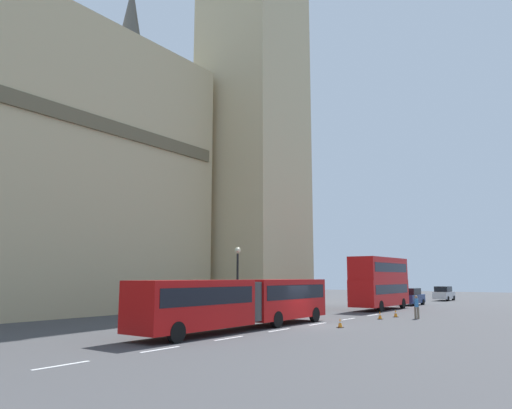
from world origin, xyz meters
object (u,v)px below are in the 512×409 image
at_px(double_decker_bus, 380,281).
at_px(traffic_cone_west, 340,323).
at_px(sedan_trailing, 444,294).
at_px(traffic_cone_east, 396,313).
at_px(traffic_cone_middle, 380,315).
at_px(pedestrian_near_cones, 416,306).
at_px(articulated_bus, 243,299).
at_px(street_lamp, 237,277).
at_px(sedan_lead, 411,297).

bearing_deg(double_decker_bus, traffic_cone_west, -166.14).
xyz_separation_m(sedan_trailing, traffic_cone_west, (-38.90, -4.17, -0.63)).
xyz_separation_m(traffic_cone_west, traffic_cone_east, (9.61, 0.02, 0.00)).
distance_m(traffic_cone_middle, pedestrian_near_cones, 2.95).
bearing_deg(traffic_cone_east, traffic_cone_west, -179.86).
height_order(articulated_bus, pedestrian_near_cones, articulated_bus).
bearing_deg(pedestrian_near_cones, traffic_cone_middle, 134.39).
relative_size(double_decker_bus, sedan_trailing, 2.05).
bearing_deg(double_decker_bus, pedestrian_near_cones, -143.08).
xyz_separation_m(double_decker_bus, sedan_trailing, (21.84, -0.04, -1.79)).
height_order(traffic_cone_middle, street_lamp, street_lamp).
distance_m(sedan_trailing, pedestrian_near_cones, 30.40).
bearing_deg(articulated_bus, street_lamp, 41.09).
relative_size(sedan_trailing, traffic_cone_east, 7.59).
bearing_deg(traffic_cone_east, traffic_cone_middle, 174.29).
distance_m(articulated_bus, street_lamp, 6.98).
bearing_deg(traffic_cone_middle, street_lamp, 126.44).
distance_m(traffic_cone_middle, traffic_cone_east, 2.55).
height_order(articulated_bus, traffic_cone_east, articulated_bus).
xyz_separation_m(traffic_cone_west, traffic_cone_middle, (7.07, 0.28, 0.00)).
distance_m(sedan_lead, sedan_trailing, 12.86).
xyz_separation_m(double_decker_bus, sedan_lead, (8.98, 0.05, -1.79)).
height_order(articulated_bus, traffic_cone_middle, articulated_bus).
height_order(sedan_lead, traffic_cone_west, sedan_lead).
height_order(traffic_cone_west, street_lamp, street_lamp).
bearing_deg(traffic_cone_west, street_lamp, 84.47).
height_order(sedan_trailing, street_lamp, street_lamp).
xyz_separation_m(traffic_cone_east, pedestrian_near_cones, (-0.52, -1.81, 0.63)).
bearing_deg(articulated_bus, traffic_cone_east, -16.71).
bearing_deg(traffic_cone_east, sedan_trailing, 8.07).
relative_size(double_decker_bus, sedan_lead, 2.05).
height_order(sedan_trailing, traffic_cone_middle, sedan_trailing).
xyz_separation_m(articulated_bus, double_decker_bus, (21.39, 0.00, 0.96)).
bearing_deg(sedan_lead, pedestrian_near_cones, -160.38).
relative_size(articulated_bus, double_decker_bus, 1.78).
xyz_separation_m(sedan_lead, traffic_cone_east, (-16.43, -4.24, -0.63)).
distance_m(articulated_bus, double_decker_bus, 21.41).
xyz_separation_m(double_decker_bus, traffic_cone_middle, (-9.99, -3.93, -2.43)).
bearing_deg(sedan_lead, traffic_cone_east, -165.53).
xyz_separation_m(traffic_cone_middle, traffic_cone_east, (2.54, -0.25, 0.00)).
distance_m(sedan_trailing, street_lamp, 38.38).
xyz_separation_m(articulated_bus, street_lamp, (5.17, 4.51, 1.31)).
relative_size(double_decker_bus, traffic_cone_east, 15.53).
relative_size(sedan_lead, traffic_cone_east, 7.59).
bearing_deg(street_lamp, traffic_cone_middle, -53.56).
height_order(sedan_lead, street_lamp, street_lamp).
distance_m(sedan_trailing, traffic_cone_east, 29.59).
distance_m(double_decker_bus, pedestrian_near_cones, 10.13).
relative_size(articulated_bus, pedestrian_near_cones, 9.50).
distance_m(sedan_trailing, traffic_cone_west, 39.12).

